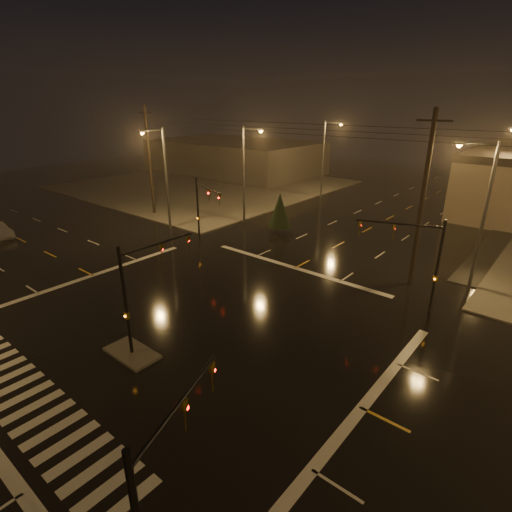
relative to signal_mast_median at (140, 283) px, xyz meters
The scene contains 17 objects.
ground 4.85m from the signal_mast_median, 90.00° to the left, with size 140.00×140.00×0.00m, color black.
sidewalk_nw 44.80m from the signal_mast_median, 132.21° to the left, with size 36.00×36.00×0.12m, color #484540.
median_island 3.79m from the signal_mast_median, 90.00° to the right, with size 3.00×1.60×0.15m, color #484540.
crosswalk 7.01m from the signal_mast_median, 90.00° to the right, with size 15.00×2.60×0.01m, color beige.
stop_bar_far 14.56m from the signal_mast_median, 90.00° to the left, with size 16.00×0.50×0.01m, color beige.
commercial_block 57.07m from the signal_mast_median, 127.83° to the left, with size 30.00×18.00×5.60m, color #403B38.
signal_mast_median is the anchor object (origin of this frame).
signal_mast_ne 16.27m from the signal_mast_median, 54.28° to the left, with size 4.84×1.86×6.00m.
signal_mast_nw 16.27m from the signal_mast_median, 125.72° to the left, with size 4.84×1.86×6.00m.
signal_mast_se 12.22m from the signal_mast_median, 33.15° to the right, with size 1.55×3.87×6.00m.
streetlight_1 23.94m from the signal_mast_median, 117.96° to the left, with size 2.77×0.32×10.00m.
streetlight_2 38.78m from the signal_mast_median, 106.79° to the left, with size 2.77×0.32×10.00m.
streetlight_3 22.20m from the signal_mast_median, 59.61° to the left, with size 2.77×0.32×10.00m.
streetlight_5 21.53m from the signal_mast_median, 138.30° to the left, with size 0.32×2.77×10.00m.
utility_pole_0 27.95m from the signal_mast_median, 142.19° to the left, with size 2.20×0.32×12.00m.
utility_pole_1 19.00m from the signal_mast_median, 64.89° to the left, with size 2.20×0.32×12.00m.
conifer_3 21.33m from the signal_mast_median, 106.98° to the left, with size 2.18×2.18×4.11m.
Camera 1 is at (16.17, -13.39, 12.32)m, focal length 28.00 mm.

